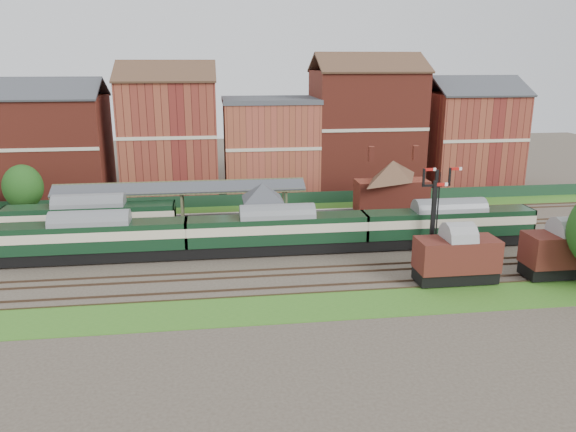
{
  "coord_description": "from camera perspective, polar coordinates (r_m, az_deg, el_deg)",
  "views": [
    {
      "loc": [
        -7.6,
        -49.02,
        17.36
      ],
      "look_at": [
        -0.69,
        2.0,
        3.0
      ],
      "focal_mm": 35.0,
      "sensor_mm": 36.0,
      "label": 1
    }
  ],
  "objects": [
    {
      "name": "goods_van_b",
      "position": [
        51.29,
        26.28,
        -3.22
      ],
      "size": [
        6.56,
        2.84,
        3.98
      ],
      "color": "black",
      "rests_on": "ground"
    },
    {
      "name": "canopy",
      "position": [
        60.24,
        -10.78,
        3.06
      ],
      "size": [
        26.0,
        3.89,
        4.08
      ],
      "color": "#4B5133",
      "rests_on": "platform"
    },
    {
      "name": "station_building",
      "position": [
        63.39,
        10.5,
        3.11
      ],
      "size": [
        8.1,
        8.1,
        5.9
      ],
      "color": "maroon",
      "rests_on": "platform"
    },
    {
      "name": "goods_van_a",
      "position": [
        46.82,
        16.75,
        -3.98
      ],
      "size": [
        6.44,
        2.79,
        3.91
      ],
      "color": "black",
      "rests_on": "ground"
    },
    {
      "name": "fence",
      "position": [
        69.47,
        -1.2,
        1.75
      ],
      "size": [
        90.0,
        0.12,
        1.5
      ],
      "primitive_type": "cube",
      "color": "#193823",
      "rests_on": "ground"
    },
    {
      "name": "grass_front",
      "position": [
        41.58,
        3.58,
        -9.08
      ],
      "size": [
        90.0,
        5.0,
        0.06
      ],
      "primitive_type": "cube",
      "color": "#2D6619",
      "rests_on": "ground"
    },
    {
      "name": "town_backdrop",
      "position": [
        75.11,
        -1.98,
        7.65
      ],
      "size": [
        69.0,
        10.0,
        16.0
      ],
      "color": "maroon",
      "rests_on": "ground"
    },
    {
      "name": "semaphore_bracket",
      "position": [
        52.08,
        14.71,
        0.92
      ],
      "size": [
        3.6,
        0.25,
        8.18
      ],
      "color": "black",
      "rests_on": "ground"
    },
    {
      "name": "brick_hut",
      "position": [
        56.15,
        5.6,
        -1.23
      ],
      "size": [
        3.2,
        2.64,
        2.94
      ],
      "color": "maroon",
      "rests_on": "ground"
    },
    {
      "name": "dmu_train",
      "position": [
        51.61,
        -1.09,
        -1.46
      ],
      "size": [
        49.49,
        2.61,
        3.8
      ],
      "color": "black",
      "rests_on": "ground"
    },
    {
      "name": "grass_back",
      "position": [
        67.72,
        -1.01,
        0.75
      ],
      "size": [
        90.0,
        4.5,
        0.06
      ],
      "primitive_type": "cube",
      "color": "#2D6619",
      "rests_on": "ground"
    },
    {
      "name": "semaphore_siding",
      "position": [
        47.44,
        14.44,
        -1.08
      ],
      "size": [
        1.23,
        0.25,
        8.0
      ],
      "color": "black",
      "rests_on": "ground"
    },
    {
      "name": "platform_railcar",
      "position": [
        58.83,
        -19.42,
        -0.22
      ],
      "size": [
        16.53,
        2.61,
        3.81
      ],
      "color": "black",
      "rests_on": "ground"
    },
    {
      "name": "ground",
      "position": [
        52.56,
        1.04,
        -3.71
      ],
      "size": [
        160.0,
        160.0,
        0.0
      ],
      "primitive_type": "plane",
      "color": "#473D33",
      "rests_on": "ground"
    },
    {
      "name": "signal_box",
      "position": [
        54.35,
        -2.59,
        0.46
      ],
      "size": [
        5.4,
        5.4,
        6.0
      ],
      "color": "#607251",
      "rests_on": "ground"
    },
    {
      "name": "platform",
      "position": [
        61.2,
        -4.98,
        -0.47
      ],
      "size": [
        55.0,
        3.4,
        1.0
      ],
      "primitive_type": "cube",
      "color": "#2D2D2D",
      "rests_on": "ground"
    },
    {
      "name": "tree_back",
      "position": [
        68.73,
        -25.33,
        2.69
      ],
      "size": [
        4.3,
        4.3,
        6.28
      ],
      "color": "#382619",
      "rests_on": "ground"
    }
  ]
}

